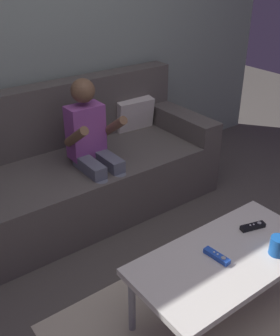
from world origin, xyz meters
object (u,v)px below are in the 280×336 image
at_px(game_remote_black_near_edge, 253,226).
at_px(couch, 75,171).
at_px(person_seated_on_couch, 93,145).
at_px(coffee_table, 226,261).
at_px(coffee_mug, 278,246).
at_px(game_remote_blue_center, 217,256).

bearing_deg(game_remote_black_near_edge, couch, 106.47).
bearing_deg(person_seated_on_couch, coffee_table, -87.20).
bearing_deg(coffee_mug, coffee_table, 146.49).
distance_m(game_remote_black_near_edge, coffee_mug, 0.21).
xyz_separation_m(person_seated_on_couch, game_remote_blue_center, (-0.00, -1.14, -0.16)).
bearing_deg(couch, coffee_mug, -78.04).
distance_m(person_seated_on_couch, game_remote_blue_center, 1.15).
relative_size(game_remote_blue_center, coffee_mug, 1.21).
xyz_separation_m(person_seated_on_couch, coffee_table, (0.06, -1.15, -0.21)).
bearing_deg(coffee_table, game_remote_blue_center, 164.88).
xyz_separation_m(coffee_table, coffee_mug, (0.20, -0.13, 0.09)).
xyz_separation_m(game_remote_blue_center, coffee_mug, (0.26, -0.15, 0.04)).
bearing_deg(coffee_mug, game_remote_black_near_edge, 72.26).
bearing_deg(game_remote_blue_center, coffee_table, -15.12).
xyz_separation_m(person_seated_on_couch, coffee_mug, (0.26, -1.29, -0.12)).
bearing_deg(game_remote_black_near_edge, coffee_mug, -107.74).
bearing_deg(person_seated_on_couch, coffee_mug, -78.59).
height_order(game_remote_blue_center, coffee_mug, coffee_mug).
relative_size(person_seated_on_couch, coffee_mug, 8.36).
bearing_deg(game_remote_black_near_edge, game_remote_blue_center, -171.18).
distance_m(game_remote_black_near_edge, game_remote_blue_center, 0.33).
height_order(coffee_table, game_remote_blue_center, game_remote_blue_center).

